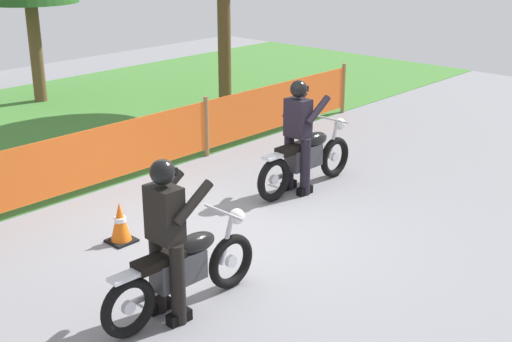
# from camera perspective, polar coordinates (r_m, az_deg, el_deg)

# --- Properties ---
(ground) EXTENTS (24.00, 24.00, 0.02)m
(ground) POSITION_cam_1_polar(r_m,az_deg,el_deg) (8.99, -2.38, -5.10)
(ground) COLOR gray
(barrier_fence) EXTENTS (11.99, 0.08, 1.05)m
(barrier_fence) POSITION_cam_1_polar(r_m,az_deg,el_deg) (10.57, -11.96, 1.54)
(barrier_fence) COLOR olive
(barrier_fence) RESTS_ON ground
(motorcycle_lead) EXTENTS (1.97, 0.58, 0.93)m
(motorcycle_lead) POSITION_cam_1_polar(r_m,az_deg,el_deg) (7.10, -6.04, -8.16)
(motorcycle_lead) COLOR black
(motorcycle_lead) RESTS_ON ground
(motorcycle_trailing) EXTENTS (2.06, 0.61, 0.97)m
(motorcycle_trailing) POSITION_cam_1_polar(r_m,az_deg,el_deg) (10.32, 4.20, 1.06)
(motorcycle_trailing) COLOR black
(motorcycle_trailing) RESTS_ON ground
(rider_lead) EXTENTS (0.57, 0.56, 1.69)m
(rider_lead) POSITION_cam_1_polar(r_m,az_deg,el_deg) (6.79, -7.41, -5.21)
(rider_lead) COLOR black
(rider_lead) RESTS_ON ground
(rider_trailing) EXTENTS (0.56, 0.55, 1.69)m
(rider_trailing) POSITION_cam_1_polar(r_m,az_deg,el_deg) (10.04, 3.54, 3.21)
(rider_trailing) COLOR black
(rider_trailing) RESTS_ON ground
(traffic_cone) EXTENTS (0.32, 0.32, 0.53)m
(traffic_cone) POSITION_cam_1_polar(r_m,az_deg,el_deg) (8.76, -11.19, -4.23)
(traffic_cone) COLOR black
(traffic_cone) RESTS_ON ground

